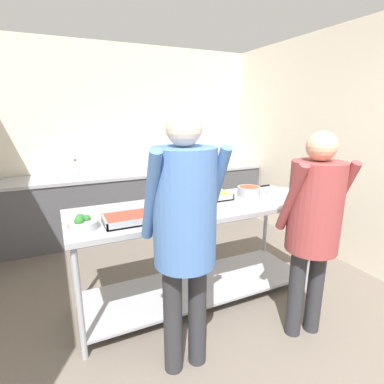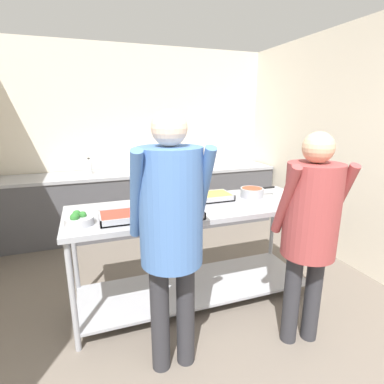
{
  "view_description": "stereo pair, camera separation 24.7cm",
  "coord_description": "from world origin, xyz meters",
  "views": [
    {
      "loc": [
        -1.05,
        -0.53,
        1.72
      ],
      "look_at": [
        0.05,
        1.84,
        1.02
      ],
      "focal_mm": 28.0,
      "sensor_mm": 36.0,
      "label": 1
    },
    {
      "loc": [
        -0.82,
        -0.62,
        1.72
      ],
      "look_at": [
        0.05,
        1.84,
        1.02
      ],
      "focal_mm": 28.0,
      "sensor_mm": 36.0,
      "label": 2
    }
  ],
  "objects": [
    {
      "name": "back_counter",
      "position": [
        0.0,
        3.63,
        0.45
      ],
      "size": [
        3.85,
        0.65,
        0.89
      ],
      "color": "#4C4C51",
      "rests_on": "ground_plane"
    },
    {
      "name": "sauce_pan",
      "position": [
        0.67,
        1.82,
        0.97
      ],
      "size": [
        0.36,
        0.22,
        0.09
      ],
      "color": "#9EA0A8",
      "rests_on": "serving_counter"
    },
    {
      "name": "wall_rear",
      "position": [
        0.0,
        4.0,
        1.32
      ],
      "size": [
        4.01,
        0.06,
        2.65
      ],
      "color": "beige",
      "rests_on": "ground_plane"
    },
    {
      "name": "water_bottle",
      "position": [
        -0.79,
        3.68,
        0.99
      ],
      "size": [
        0.07,
        0.07,
        0.22
      ],
      "color": "silver",
      "rests_on": "back_counter"
    },
    {
      "name": "serving_tray_greens",
      "position": [
        0.24,
        1.88,
        0.94
      ],
      "size": [
        0.41,
        0.27,
        0.05
      ],
      "color": "#9EA0A8",
      "rests_on": "serving_counter"
    },
    {
      "name": "broccoli_bowl",
      "position": [
        -0.91,
        1.6,
        0.96
      ],
      "size": [
        0.21,
        0.21,
        0.1
      ],
      "color": "#B2B2B7",
      "rests_on": "serving_counter"
    },
    {
      "name": "guest_serving_right",
      "position": [
        0.63,
        0.96,
        0.98
      ],
      "size": [
        0.52,
        0.39,
        1.6
      ],
      "color": "#2D2D33",
      "rests_on": "ground_plane"
    },
    {
      "name": "serving_tray_roast",
      "position": [
        -0.59,
        1.59,
        0.94
      ],
      "size": [
        0.37,
        0.27,
        0.05
      ],
      "color": "#9EA0A8",
      "rests_on": "serving_counter"
    },
    {
      "name": "serving_counter",
      "position": [
        0.05,
        1.74,
        0.62
      ],
      "size": [
        2.2,
        0.76,
        0.92
      ],
      "color": "#9EA0A8",
      "rests_on": "ground_plane"
    },
    {
      "name": "wall_right",
      "position": [
        1.98,
        2.0,
        1.32
      ],
      "size": [
        0.06,
        4.12,
        2.65
      ],
      "color": "beige",
      "rests_on": "ground_plane"
    },
    {
      "name": "guest_serving_left",
      "position": [
        -0.36,
        1.06,
        1.07
      ],
      "size": [
        0.49,
        0.39,
        1.73
      ],
      "color": "#2D2D33",
      "rests_on": "ground_plane"
    },
    {
      "name": "plate_stack",
      "position": [
        1.0,
        1.75,
        0.94
      ],
      "size": [
        0.24,
        0.24,
        0.04
      ],
      "color": "white",
      "rests_on": "serving_counter"
    },
    {
      "name": "serving_tray_vegetables",
      "position": [
        -0.18,
        1.52,
        0.94
      ],
      "size": [
        0.37,
        0.28,
        0.05
      ],
      "color": "#9EA0A8",
      "rests_on": "serving_counter"
    }
  ]
}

